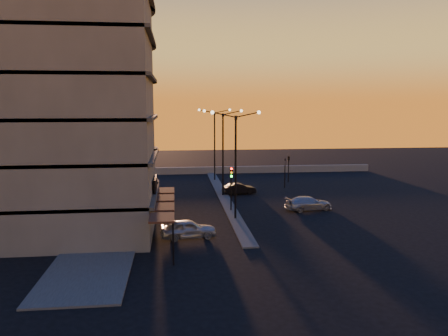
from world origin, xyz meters
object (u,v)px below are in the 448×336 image
(car_wagon, at_px, (309,203))
(streetlamp_mid, at_px, (223,146))
(car_hatchback, at_px, (188,229))
(traffic_light_main, at_px, (231,181))
(car_sedan, at_px, (239,189))

(car_wagon, bearing_deg, streetlamp_mid, 34.71)
(streetlamp_mid, distance_m, car_hatchback, 16.37)
(traffic_light_main, relative_size, car_hatchback, 1.01)
(streetlamp_mid, relative_size, car_sedan, 2.53)
(car_wagon, bearing_deg, car_hatchback, 112.45)
(car_hatchback, height_order, car_wagon, car_hatchback)
(streetlamp_mid, relative_size, car_hatchback, 2.27)
(streetlamp_mid, xyz_separation_m, car_sedan, (1.92, 0.80, -4.97))
(car_sedan, bearing_deg, car_wagon, -156.12)
(traffic_light_main, xyz_separation_m, car_wagon, (7.46, -0.24, -2.23))
(traffic_light_main, bearing_deg, car_wagon, -1.87)
(car_sedan, bearing_deg, car_hatchback, 148.33)
(streetlamp_mid, height_order, traffic_light_main, streetlamp_mid)
(car_sedan, bearing_deg, streetlamp_mid, 102.40)
(streetlamp_mid, height_order, car_wagon, streetlamp_mid)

